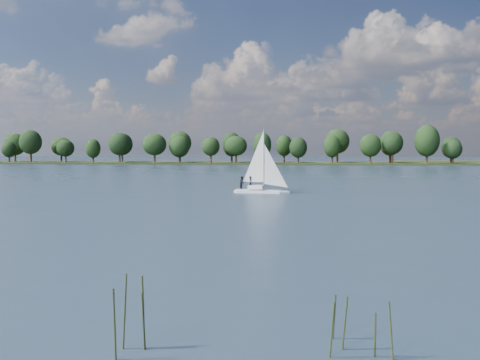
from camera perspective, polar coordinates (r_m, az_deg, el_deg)
name	(u,v)px	position (r m, az deg, el deg)	size (l,w,h in m)	color
ground	(294,176)	(127.70, 5.83, 0.38)	(700.00, 700.00, 0.00)	#233342
far_shore	(299,164)	(239.62, 6.27, 1.72)	(660.00, 40.00, 1.50)	black
sailboat	(259,174)	(78.77, 2.00, 0.59)	(7.65, 3.03, 9.80)	white
treeline	(272,146)	(236.06, 3.43, 3.68)	(563.46, 73.85, 18.40)	black
reeds	(264,312)	(18.82, 2.60, -13.86)	(61.99, 12.26, 2.22)	#283316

